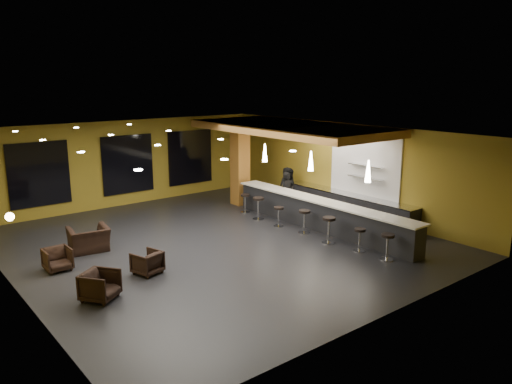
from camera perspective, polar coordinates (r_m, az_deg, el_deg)
floor at (r=16.17m, az=-4.44°, el=-5.98°), size 12.00×13.00×0.10m
ceiling at (r=15.38m, az=-4.67°, el=6.81°), size 12.00×13.00×0.10m
wall_back at (r=21.32m, az=-14.57°, el=3.26°), size 12.00×0.10×3.50m
wall_front at (r=11.09m, az=15.06°, el=-5.53°), size 12.00×0.10×3.50m
wall_left at (r=13.35m, az=-26.53°, el=-3.34°), size 0.10×13.00×3.50m
wall_right at (r=19.66m, az=10.17°, el=2.68°), size 0.10×13.00×3.50m
wood_soffit at (r=18.67m, az=3.85°, el=7.31°), size 3.60×8.00×0.28m
window_left at (r=20.07m, az=-23.54°, el=1.86°), size 2.20×0.06×2.40m
window_center at (r=21.23m, az=-14.44°, el=3.09°), size 2.20×0.06×2.40m
window_right at (r=22.61m, az=-7.51°, el=3.97°), size 2.20×0.06×2.40m
tile_backsplash at (r=18.92m, az=12.30°, el=2.96°), size 0.06×3.20×2.40m
bar_counter at (r=17.54m, az=7.30°, el=-2.64°), size 0.60×8.00×1.00m
bar_top at (r=17.41m, az=7.35°, el=-0.98°), size 0.78×8.10×0.05m
prep_counter at (r=19.32m, az=10.35°, el=-1.51°), size 0.70×6.00×0.86m
prep_top at (r=19.21m, az=10.40°, el=-0.20°), size 0.72×6.00×0.03m
wall_shelf_lower at (r=18.76m, az=12.45°, el=1.63°), size 0.30×1.50×0.03m
wall_shelf_upper at (r=18.68m, az=12.51°, el=2.98°), size 0.30×1.50×0.03m
column at (r=20.64m, az=-1.84°, el=3.36°), size 0.60×0.60×3.50m
wall_sconce at (r=13.85m, az=-26.33°, el=-2.56°), size 0.22×0.22×0.22m
pendant_0 at (r=15.85m, az=12.70°, el=2.33°), size 0.20×0.20×0.70m
pendant_1 at (r=17.49m, az=6.29°, el=3.54°), size 0.20×0.20×0.70m
pendant_2 at (r=19.31m, az=1.02°, el=4.50°), size 0.20×0.20×0.70m
staff_a at (r=19.44m, az=3.60°, el=-0.07°), size 0.65×0.48×1.63m
staff_b at (r=20.66m, az=3.99°, el=0.56°), size 0.83×0.70×1.52m
staff_c at (r=20.76m, az=3.61°, el=0.70°), size 0.86×0.66×1.58m
armchair_a at (r=12.62m, az=-17.39°, el=-10.16°), size 1.07×1.07×0.71m
armchair_b at (r=13.89m, az=-12.33°, el=-7.87°), size 0.84×0.86×0.63m
armchair_c at (r=14.83m, az=-21.73°, el=-7.15°), size 0.68×0.70×0.64m
armchair_d at (r=16.09m, az=-18.57°, el=-5.14°), size 1.29×1.17×0.75m
bar_stool_0 at (r=14.97m, az=14.78°, el=-5.71°), size 0.40×0.40×0.79m
bar_stool_1 at (r=15.52m, az=11.76°, el=-5.04°), size 0.36×0.36×0.72m
bar_stool_2 at (r=16.07m, az=8.32°, el=-3.94°), size 0.44×0.44×0.86m
bar_stool_3 at (r=17.00m, az=5.55°, el=-3.04°), size 0.41×0.41×0.81m
bar_stool_4 at (r=17.72m, az=2.61°, el=-2.53°), size 0.36×0.36×0.72m
bar_stool_5 at (r=18.53m, az=0.27°, el=-1.55°), size 0.43×0.43×0.85m
bar_stool_6 at (r=19.53m, az=-1.23°, el=-1.01°), size 0.38×0.38×0.74m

